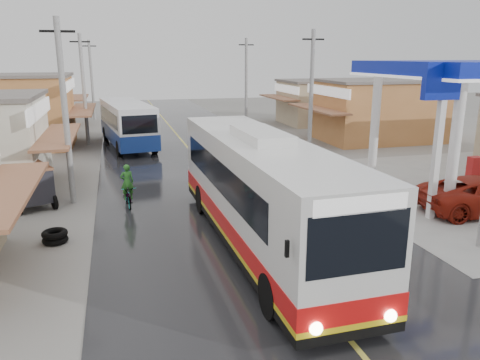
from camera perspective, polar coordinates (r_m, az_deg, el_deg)
The scene contains 11 objects.
ground at distance 14.82m, azimuth 6.17°, elevation -10.86°, with size 120.00×120.00×0.00m, color slate.
road at distance 28.58m, azimuth -4.64°, elevation 1.88°, with size 12.00×90.00×0.02m, color black.
centre_line at distance 28.58m, azimuth -4.65°, elevation 1.90°, with size 0.15×90.00×0.01m, color #D8CC4C.
shopfronts_right at distance 32.16m, azimuth 23.76°, elevation 2.10°, with size 11.00×44.00×4.80m, color beige, non-canonical shape.
utility_poles_left at distance 29.20m, azimuth -18.65°, elevation 1.39°, with size 1.60×50.00×8.00m, color gray, non-canonical shape.
utility_poles_right at distance 30.58m, azimuth 8.38°, elevation 2.61°, with size 1.60×36.00×8.00m, color gray, non-canonical shape.
coach_bus at distance 15.91m, azimuth 2.40°, elevation -1.42°, with size 3.15×13.02×4.05m.
second_bus at distance 34.99m, azimuth -13.59°, elevation 6.74°, with size 3.88×9.84×3.18m.
cyclist at distance 21.05m, azimuth -13.53°, elevation -1.49°, with size 0.79×1.84×1.93m.
tricycle_near at distance 22.25m, azimuth -24.29°, elevation -0.38°, with size 2.43×2.68×1.86m.
tyre_stack at distance 17.91m, azimuth -21.63°, elevation -6.42°, with size 0.90×0.90×0.46m.
Camera 1 is at (-4.94, -12.41, 6.41)m, focal length 35.00 mm.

